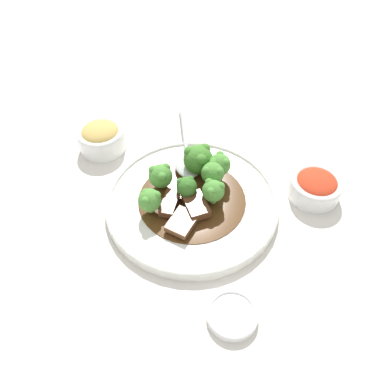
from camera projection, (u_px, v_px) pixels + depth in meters
name	position (u px, v px, depth m)	size (l,w,h in m)	color
ground_plane	(192.00, 205.00, 0.66)	(4.00, 4.00, 0.00)	silver
main_plate	(192.00, 201.00, 0.65)	(0.30, 0.30, 0.02)	white
beef_strip_0	(197.00, 205.00, 0.62)	(0.06, 0.04, 0.02)	#56331E
beef_strip_1	(170.00, 203.00, 0.63)	(0.06, 0.05, 0.01)	#56331E
beef_strip_2	(182.00, 222.00, 0.60)	(0.06, 0.06, 0.01)	brown
broccoli_floret_0	(187.00, 187.00, 0.63)	(0.04, 0.04, 0.04)	#7FA84C
broccoli_floret_1	(219.00, 164.00, 0.65)	(0.04, 0.04, 0.05)	#8EB756
broccoli_floret_2	(150.00, 200.00, 0.61)	(0.04, 0.04, 0.04)	#8EB756
broccoli_floret_3	(198.00, 159.00, 0.66)	(0.05, 0.05, 0.06)	#7FA84C
broccoli_floret_4	(213.00, 173.00, 0.64)	(0.04, 0.04, 0.05)	#8EB756
broccoli_floret_5	(213.00, 191.00, 0.62)	(0.04, 0.04, 0.05)	#7FA84C
broccoli_floret_6	(161.00, 176.00, 0.64)	(0.04, 0.04, 0.04)	#7FA84C
serving_spoon	(188.00, 158.00, 0.70)	(0.24, 0.07, 0.01)	silver
side_bowl_kimchi	(315.00, 186.00, 0.66)	(0.09, 0.09, 0.04)	white
side_bowl_appetizer	(101.00, 137.00, 0.74)	(0.09, 0.09, 0.05)	white
sauce_dish	(231.00, 315.00, 0.52)	(0.07, 0.07, 0.01)	white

